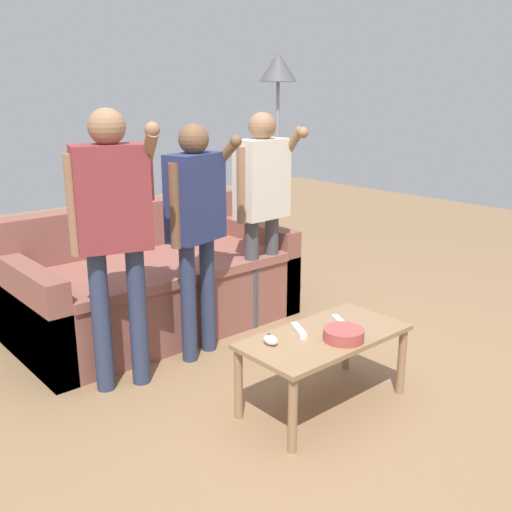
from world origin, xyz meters
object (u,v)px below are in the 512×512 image
at_px(game_remote_wand_near, 299,331).
at_px(game_remote_wand_far, 340,322).
at_px(couch, 154,285).
at_px(snack_bowl, 344,335).
at_px(game_remote_nunchuk, 270,340).
at_px(player_center, 196,215).
at_px(floor_lamp, 278,92).
at_px(player_right, 262,195).
at_px(coffee_table, 324,345).
at_px(player_left, 113,219).

distance_m(game_remote_wand_near, game_remote_wand_far, 0.26).
bearing_deg(game_remote_wand_near, couch, 89.91).
height_order(game_remote_wand_near, game_remote_wand_far, same).
distance_m(snack_bowl, game_remote_nunchuk, 0.37).
distance_m(player_center, game_remote_wand_far, 1.05).
height_order(game_remote_nunchuk, game_remote_wand_far, game_remote_nunchuk).
bearing_deg(player_center, game_remote_nunchuk, -100.92).
bearing_deg(floor_lamp, snack_bowl, -123.29).
height_order(floor_lamp, player_right, floor_lamp).
relative_size(floor_lamp, player_right, 1.28).
xyz_separation_m(couch, game_remote_wand_far, (0.25, -1.49, 0.12)).
xyz_separation_m(couch, floor_lamp, (1.21, 0.04, 1.30)).
relative_size(coffee_table, player_right, 0.61).
height_order(game_remote_nunchuk, player_center, player_center).
height_order(coffee_table, game_remote_nunchuk, game_remote_nunchuk).
relative_size(couch, player_left, 1.23).
distance_m(game_remote_nunchuk, player_right, 1.35).
relative_size(coffee_table, floor_lamp, 0.47).
xyz_separation_m(coffee_table, game_remote_wand_far, (0.16, 0.04, 0.07)).
bearing_deg(floor_lamp, game_remote_wand_far, -122.21).
distance_m(game_remote_nunchuk, game_remote_wand_far, 0.45).
relative_size(couch, game_remote_wand_near, 11.54).
bearing_deg(game_remote_wand_near, coffee_table, -47.36).
distance_m(floor_lamp, player_left, 2.05).
bearing_deg(floor_lamp, game_remote_nunchuk, -133.73).
xyz_separation_m(snack_bowl, player_right, (0.49, 1.17, 0.50)).
distance_m(floor_lamp, player_right, 1.04).
bearing_deg(game_remote_wand_far, player_right, 70.96).
distance_m(coffee_table, game_remote_wand_far, 0.18).
xyz_separation_m(floor_lamp, player_center, (-1.26, -0.65, -0.70)).
bearing_deg(player_right, game_remote_nunchuk, -129.65).
xyz_separation_m(game_remote_nunchuk, player_left, (-0.40, 0.79, 0.53)).
xyz_separation_m(game_remote_wand_near, game_remote_wand_far, (0.25, -0.06, 0.00)).
height_order(player_left, player_right, player_left).
relative_size(floor_lamp, player_center, 1.33).
bearing_deg(player_left, game_remote_wand_near, -52.37).
distance_m(floor_lamp, game_remote_wand_far, 2.16).
relative_size(coffee_table, game_remote_wand_near, 5.48).
bearing_deg(snack_bowl, player_right, 67.26).
distance_m(player_right, game_remote_wand_near, 1.24).
bearing_deg(game_remote_wand_near, game_remote_nunchuk, -178.33).
xyz_separation_m(floor_lamp, player_left, (-1.82, -0.69, -0.64)).
relative_size(player_center, player_right, 0.97).
xyz_separation_m(coffee_table, player_right, (0.51, 1.06, 0.58)).
bearing_deg(game_remote_wand_far, game_remote_nunchuk, 172.99).
bearing_deg(game_remote_wand_near, snack_bowl, -61.96).
bearing_deg(game_remote_nunchuk, player_right, 50.35).
distance_m(player_center, game_remote_wand_near, 0.96).
distance_m(player_right, game_remote_wand_far, 1.20).
height_order(coffee_table, game_remote_wand_far, game_remote_wand_far).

